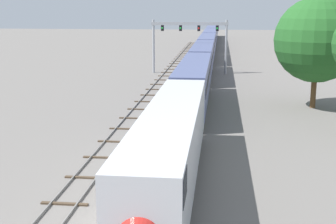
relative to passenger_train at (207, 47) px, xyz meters
name	(u,v)px	position (x,y,z in m)	size (l,w,h in m)	color
track_main	(205,68)	(0.00, -13.74, -2.55)	(2.60, 200.00, 0.16)	slate
track_near	(158,87)	(-5.50, -33.74, -2.55)	(2.60, 160.00, 0.16)	slate
passenger_train	(207,47)	(0.00, 0.00, 0.00)	(3.04, 159.70, 4.80)	silver
signal_gantry	(190,34)	(-2.25, -19.99, 3.53)	(12.10, 0.49, 8.42)	#999BA0
trackside_tree_mid	(317,40)	(12.45, -44.69, 4.48)	(8.75, 8.75, 11.47)	brown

